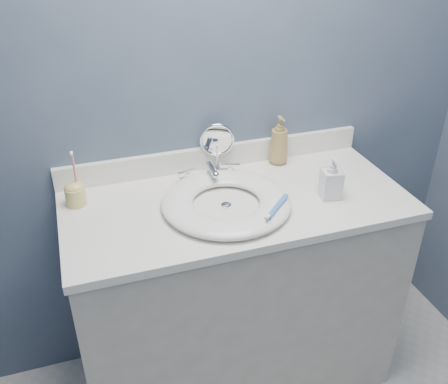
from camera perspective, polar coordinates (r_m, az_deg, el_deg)
name	(u,v)px	position (r m, az deg, el deg)	size (l,w,h in m)	color
back_wall	(213,88)	(1.87, -1.27, 11.77)	(2.20, 0.02, 2.40)	#415262
vanity_cabinet	(235,296)	(2.04, 1.31, -11.85)	(1.20, 0.55, 0.85)	beige
countertop	(237,203)	(1.77, 1.48, -1.31)	(1.22, 0.57, 0.03)	white
backsplash	(215,157)	(1.96, -1.07, 4.04)	(1.22, 0.02, 0.09)	white
basin	(226,202)	(1.72, 0.26, -1.13)	(0.45, 0.45, 0.04)	white
drain	(226,206)	(1.73, 0.26, -1.56)	(0.04, 0.04, 0.01)	silver
faucet	(210,174)	(1.88, -1.65, 2.10)	(0.25, 0.13, 0.07)	silver
makeup_mirror	(217,145)	(1.91, -0.79, 5.36)	(0.13, 0.08, 0.20)	silver
soap_bottle_amber	(279,140)	(1.99, 6.33, 5.89)	(0.08, 0.08, 0.20)	#9F7F47
soap_bottle_clear	(332,177)	(1.79, 12.21, 1.63)	(0.07, 0.07, 0.15)	silver
toothbrush_holder	(75,193)	(1.79, -16.64, -0.10)	(0.07, 0.07, 0.20)	#E0D070
toothbrush_lying	(277,207)	(1.65, 6.06, -1.73)	(0.13, 0.13, 0.02)	#3878C9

